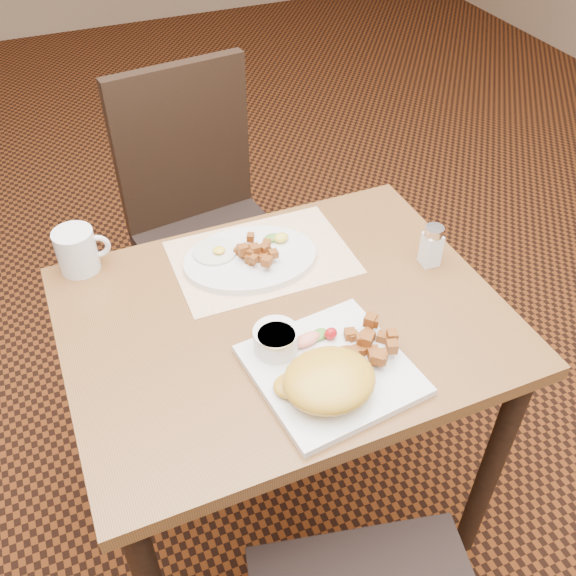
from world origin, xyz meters
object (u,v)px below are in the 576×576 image
Objects in this scene: table at (284,350)px; plate_oval at (251,259)px; chair_far at (204,214)px; plate_square at (331,370)px; coffee_mug at (78,250)px; salt_shaker at (432,245)px.

table is 0.22m from plate_oval.
chair_far is 0.56m from plate_oval.
coffee_mug reaches higher than plate_square.
coffee_mug is at bearing 127.44° from plate_square.
plate_oval is at bearing 79.32° from chair_far.
plate_square is at bearing -86.11° from plate_oval.
table is at bearing -88.53° from plate_oval.
salt_shaker is at bearing -21.70° from coffee_mug.
coffee_mug is (-0.38, 0.50, 0.04)m from plate_square.
table is 9.00× the size of salt_shaker.
plate_oval is 3.05× the size of salt_shaker.
plate_square is 2.35× the size of coffee_mug.
table is 0.71m from chair_far.
plate_oval is 2.56× the size of coffee_mug.
coffee_mug is (-0.36, 0.32, 0.16)m from table.
plate_oval is at bearing 91.47° from table.
chair_far reaches higher than salt_shaker.
chair_far is at bearing 89.61° from plate_square.
chair_far is 0.61m from coffee_mug.
plate_square is at bearing -149.02° from salt_shaker.
plate_square is 2.80× the size of salt_shaker.
plate_oval is 0.38m from coffee_mug.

